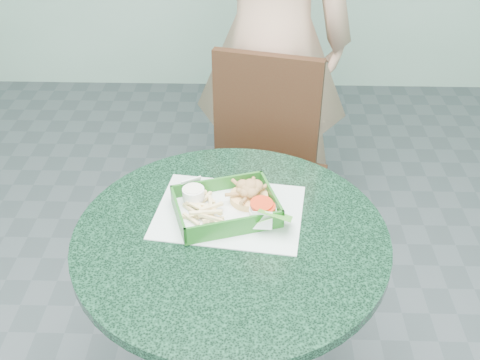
{
  "coord_description": "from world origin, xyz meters",
  "views": [
    {
      "loc": [
        0.06,
        -1.13,
        1.75
      ],
      "look_at": [
        0.02,
        0.1,
        0.87
      ],
      "focal_mm": 42.0,
      "sensor_mm": 36.0,
      "label": 1
    }
  ],
  "objects_px": {
    "cafe_table": "(232,283)",
    "food_basket": "(226,215)",
    "sauce_ramekin": "(199,193)",
    "dining_chair": "(265,160)",
    "crab_sandwich": "(253,201)"
  },
  "relations": [
    {
      "from": "cafe_table",
      "to": "food_basket",
      "type": "relative_size",
      "value": 3.12
    },
    {
      "from": "sauce_ramekin",
      "to": "dining_chair",
      "type": "bearing_deg",
      "value": 71.12
    },
    {
      "from": "dining_chair",
      "to": "food_basket",
      "type": "xyz_separation_m",
      "value": [
        -0.12,
        -0.64,
        0.23
      ]
    },
    {
      "from": "food_basket",
      "to": "cafe_table",
      "type": "bearing_deg",
      "value": -76.99
    },
    {
      "from": "dining_chair",
      "to": "crab_sandwich",
      "type": "distance_m",
      "value": 0.67
    },
    {
      "from": "dining_chair",
      "to": "food_basket",
      "type": "distance_m",
      "value": 0.69
    },
    {
      "from": "cafe_table",
      "to": "crab_sandwich",
      "type": "xyz_separation_m",
      "value": [
        0.06,
        0.1,
        0.22
      ]
    },
    {
      "from": "cafe_table",
      "to": "sauce_ramekin",
      "type": "xyz_separation_m",
      "value": [
        -0.09,
        0.13,
        0.22
      ]
    },
    {
      "from": "cafe_table",
      "to": "sauce_ramekin",
      "type": "distance_m",
      "value": 0.27
    },
    {
      "from": "sauce_ramekin",
      "to": "crab_sandwich",
      "type": "bearing_deg",
      "value": -11.57
    },
    {
      "from": "cafe_table",
      "to": "dining_chair",
      "type": "relative_size",
      "value": 0.91
    },
    {
      "from": "food_basket",
      "to": "crab_sandwich",
      "type": "bearing_deg",
      "value": 18.29
    },
    {
      "from": "cafe_table",
      "to": "food_basket",
      "type": "distance_m",
      "value": 0.2
    },
    {
      "from": "dining_chair",
      "to": "food_basket",
      "type": "height_order",
      "value": "dining_chair"
    },
    {
      "from": "crab_sandwich",
      "to": "sauce_ramekin",
      "type": "bearing_deg",
      "value": 168.43
    }
  ]
}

